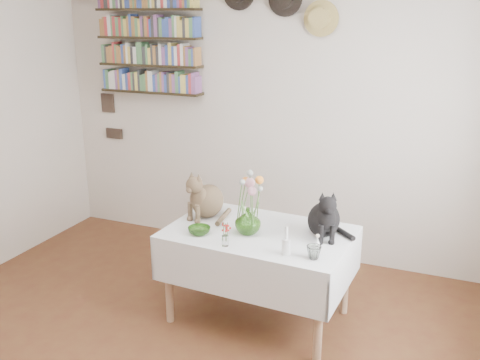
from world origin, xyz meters
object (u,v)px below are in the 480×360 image
at_px(dining_table, 259,253).
at_px(bookshelf_unit, 149,42).
at_px(black_cat, 324,211).
at_px(flower_vase, 248,221).
at_px(tabby_cat, 208,192).

height_order(dining_table, bookshelf_unit, bookshelf_unit).
bearing_deg(black_cat, bookshelf_unit, 130.89).
relative_size(black_cat, bookshelf_unit, 0.35).
bearing_deg(black_cat, flower_vase, 177.20).
xyz_separation_m(dining_table, black_cat, (0.42, 0.10, 0.34)).
relative_size(tabby_cat, flower_vase, 1.98).
height_order(tabby_cat, black_cat, tabby_cat).
xyz_separation_m(dining_table, tabby_cat, (-0.45, 0.13, 0.35)).
relative_size(dining_table, bookshelf_unit, 1.28).
bearing_deg(black_cat, tabby_cat, 156.31).
distance_m(tabby_cat, bookshelf_unit, 1.70).
xyz_separation_m(tabby_cat, black_cat, (0.87, -0.02, -0.01)).
distance_m(dining_table, tabby_cat, 0.58).
height_order(tabby_cat, bookshelf_unit, bookshelf_unit).
height_order(dining_table, flower_vase, flower_vase).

